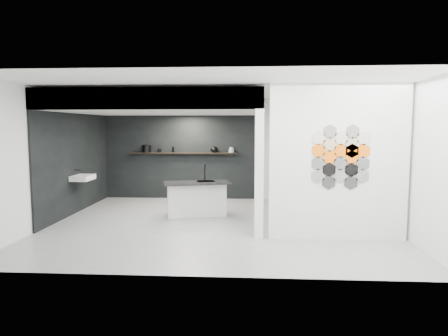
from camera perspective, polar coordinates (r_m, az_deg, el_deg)
floor at (r=8.49m, az=-0.81°, el=-7.98°), size 7.00×6.00×0.01m
partition_panel at (r=7.42m, az=15.97°, el=0.79°), size 2.45×0.15×2.80m
bay_clad_back at (r=11.39m, az=-6.22°, el=1.55°), size 4.40×0.04×2.35m
bay_clad_left at (r=10.12m, az=-20.35°, el=0.67°), size 0.04×4.00×2.35m
bulkhead at (r=9.43m, az=-8.36°, el=8.98°), size 4.40×4.00×0.40m
corner_column at (r=7.27m, az=5.04°, el=-0.89°), size 0.16×0.16×2.35m
fascia_beam at (r=7.57m, az=-11.38°, el=9.71°), size 4.40×0.16×0.40m
wall_basin at (r=9.88m, az=-19.53°, el=-1.31°), size 0.40×0.60×0.12m
display_shelf at (r=11.26m, az=-5.82°, el=2.14°), size 3.00×0.15×0.04m
kitchen_island at (r=9.18m, az=-3.94°, el=-4.33°), size 1.60×0.99×1.20m
stockpot at (r=11.47m, az=-11.01°, el=2.73°), size 0.26×0.26×0.20m
kettle at (r=11.14m, az=-1.40°, el=2.67°), size 0.25×0.25×0.17m
glass_bowl at (r=11.11m, az=1.07°, el=2.50°), size 0.18×0.18×0.11m
glass_vase at (r=11.11m, az=1.07°, el=2.62°), size 0.11×0.11×0.15m
bottle_dark at (r=11.30m, az=-7.25°, el=2.62°), size 0.07×0.07×0.15m
utensil_cup at (r=11.38m, az=-9.21°, el=2.50°), size 0.09×0.09×0.10m
hex_tile_cluster at (r=7.34m, az=16.39°, el=1.54°), size 1.04×0.02×1.16m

